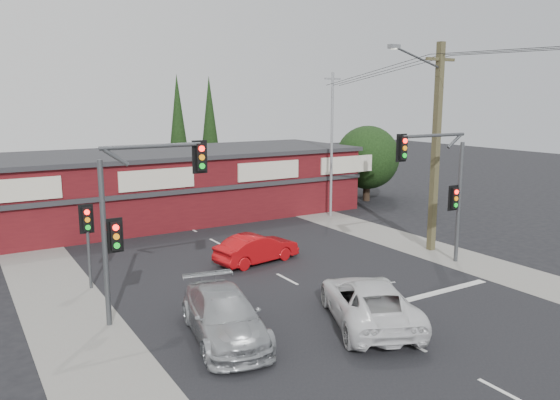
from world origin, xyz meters
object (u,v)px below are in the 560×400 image
white_suv (369,301)px  red_sedan (257,248)px  shop_building (152,185)px  utility_pole (434,141)px  silver_suv (224,316)px

white_suv → red_sedan: bearing=-66.5°
shop_building → utility_pole: (9.36, -14.00, 3.26)m
shop_building → utility_pole: 17.15m
silver_suv → utility_pole: (13.04, 3.89, 4.66)m
white_suv → silver_suv: (-4.63, 1.41, -0.01)m
utility_pole → silver_suv: bearing=-163.4°
red_sedan → shop_building: 11.49m
white_suv → utility_pole: utility_pole is taller
white_suv → red_sedan: 7.96m
red_sedan → utility_pole: 9.89m
red_sedan → silver_suv: bearing=134.3°
white_suv → silver_suv: size_ratio=1.06×
silver_suv → utility_pole: utility_pole is taller
white_suv → red_sedan: white_suv is taller
silver_suv → red_sedan: bearing=65.5°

